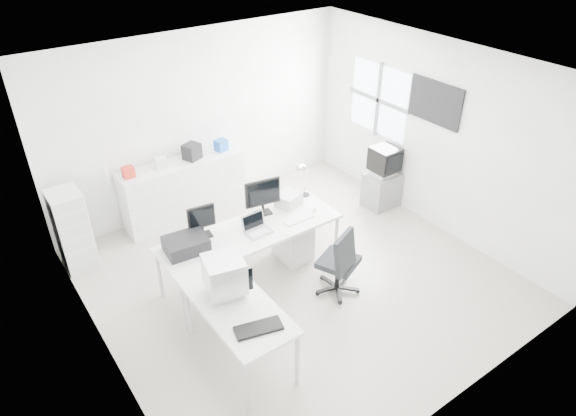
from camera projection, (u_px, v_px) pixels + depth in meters
floor at (297, 277)px, 6.93m from camera, size 5.00×5.00×0.01m
ceiling at (299, 73)px, 5.43m from camera, size 5.00×5.00×0.01m
back_wall at (201, 121)px, 7.90m from camera, size 5.00×0.02×2.80m
left_wall at (90, 262)px, 4.95m from camera, size 0.02×5.00×2.80m
right_wall at (437, 137)px, 7.41m from camera, size 0.02×5.00×2.80m
window at (379, 100)px, 8.12m from camera, size 0.02×1.20×1.10m
wall_picture at (435, 102)px, 7.20m from camera, size 0.04×0.90×0.60m
main_desk at (252, 254)px, 6.74m from camera, size 2.40×0.80×0.75m
side_desk at (240, 332)px, 5.57m from camera, size 0.70×1.40×0.75m
drawer_pedestal at (293, 239)px, 7.16m from camera, size 0.40×0.50×0.60m
inkjet_printer at (186, 244)px, 6.14m from camera, size 0.53×0.43×0.18m
lcd_monitor_small at (202, 222)px, 6.32m from camera, size 0.37×0.25×0.44m
lcd_monitor_large at (263, 197)px, 6.75m from camera, size 0.51×0.27×0.50m
laptop at (258, 225)px, 6.43m from camera, size 0.36×0.37×0.23m
white_keyboard at (299, 219)px, 6.75m from camera, size 0.42×0.13×0.02m
white_mouse at (314, 209)px, 6.92m from camera, size 0.06×0.06×0.06m
laser_printer at (289, 200)px, 7.01m from camera, size 0.38×0.36×0.18m
desk_lamp at (306, 181)px, 7.17m from camera, size 0.18×0.18×0.45m
crt_monitor at (225, 278)px, 5.43m from camera, size 0.43×0.43×0.42m
black_keyboard at (258, 328)px, 5.08m from camera, size 0.51×0.31×0.03m
office_chair at (339, 259)px, 6.44m from camera, size 0.78×0.78×1.03m
tv_cabinet at (381, 190)px, 8.34m from camera, size 0.53×0.43×0.57m
crt_tv at (385, 162)px, 8.07m from camera, size 0.50×0.48×0.45m
sideboard at (184, 190)px, 7.95m from camera, size 1.92×0.48×0.96m
clutter_box_a at (128, 172)px, 7.26m from camera, size 0.16×0.14×0.16m
clutter_box_b at (161, 163)px, 7.51m from camera, size 0.19×0.17×0.16m
clutter_box_c at (192, 152)px, 7.73m from camera, size 0.30×0.28×0.24m
clutter_box_d at (221, 145)px, 7.99m from camera, size 0.21×0.19×0.18m
clutter_bottle at (106, 175)px, 7.12m from camera, size 0.07×0.07×0.22m
filing_cabinet at (72, 230)px, 6.86m from camera, size 0.40×0.48×1.15m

